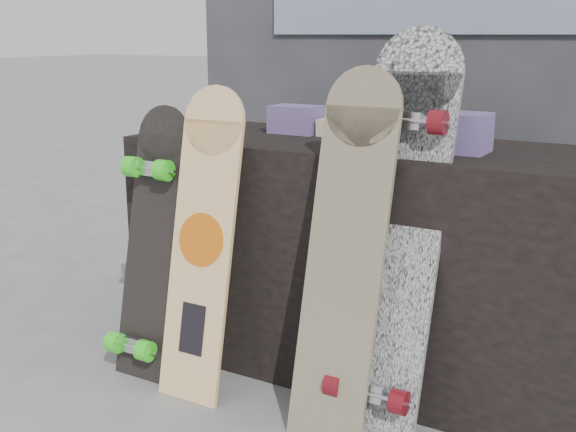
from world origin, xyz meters
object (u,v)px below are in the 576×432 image
Objects in this scene: longboard_geisha at (203,235)px; longboard_celtic at (347,244)px; vendor_table at (362,257)px; longboard_cascadia at (396,226)px; skateboard_dark at (150,240)px.

longboard_celtic is (0.50, 0.02, 0.04)m from longboard_geisha.
longboard_celtic is at bearing -72.07° from vendor_table.
longboard_celtic reaches higher than longboard_geisha.
longboard_geisha is at bearing -168.87° from longboard_cascadia.
vendor_table is 1.74× the size of skateboard_dark.
vendor_table is at bearing 33.12° from skateboard_dark.
longboard_celtic reaches higher than skateboard_dark.
longboard_celtic reaches higher than vendor_table.
skateboard_dark is at bearing 174.88° from longboard_geisha.
longboard_cascadia is 0.87m from skateboard_dark.
longboard_celtic is 0.15m from longboard_cascadia.
longboard_geisha is at bearing -177.28° from longboard_celtic.
longboard_cascadia is (0.11, 0.10, 0.05)m from longboard_celtic.
longboard_geisha is 0.25m from skateboard_dark.
longboard_celtic is at bearing -138.98° from longboard_cascadia.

